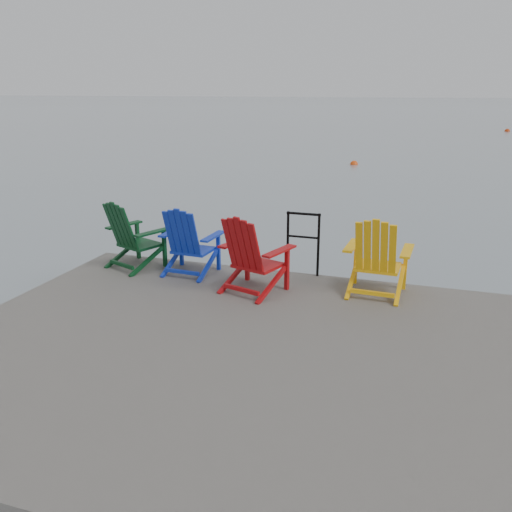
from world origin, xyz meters
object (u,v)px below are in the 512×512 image
(chair_red, at_px, (252,254))
(buoy_b, at_px, (354,165))
(chair_yellow, at_px, (377,256))
(chair_green, at_px, (132,235))
(chair_blue, at_px, (189,241))
(handrail, at_px, (303,238))
(buoy_d, at_px, (507,131))

(chair_red, xyz_separation_m, buoy_b, (-1.08, 16.56, -1.01))
(chair_yellow, bearing_deg, buoy_b, 101.64)
(chair_red, xyz_separation_m, chair_yellow, (1.53, 0.40, 0.00))
(chair_green, relative_size, chair_yellow, 0.97)
(chair_blue, xyz_separation_m, chair_red, (1.07, -0.41, 0.02))
(chair_red, relative_size, chair_yellow, 0.99)
(chair_green, relative_size, chair_blue, 1.02)
(handrail, bearing_deg, buoy_b, 95.60)
(chair_yellow, relative_size, buoy_d, 2.67)
(chair_green, distance_m, chair_red, 2.02)
(handrail, distance_m, buoy_b, 15.79)
(chair_red, xyz_separation_m, buoy_d, (7.00, 38.43, -1.01))
(buoy_b, bearing_deg, chair_blue, -89.98)
(chair_blue, distance_m, chair_yellow, 2.60)
(chair_green, relative_size, chair_red, 0.97)
(buoy_b, relative_size, buoy_d, 0.85)
(chair_blue, height_order, buoy_b, chair_blue)
(buoy_b, bearing_deg, handrail, -84.40)
(handrail, xyz_separation_m, chair_green, (-2.43, -0.47, -0.04))
(chair_green, height_order, buoy_d, chair_green)
(chair_blue, relative_size, buoy_b, 2.96)
(buoy_b, xyz_separation_m, buoy_d, (8.08, 21.87, 0.00))
(chair_blue, distance_m, buoy_d, 38.89)
(chair_green, bearing_deg, chair_red, 10.23)
(handrail, height_order, buoy_d, handrail)
(chair_blue, bearing_deg, handrail, 20.61)
(handrail, height_order, chair_red, chair_red)
(buoy_d, bearing_deg, handrail, -99.89)
(chair_red, bearing_deg, handrail, 79.93)
(chair_blue, xyz_separation_m, buoy_b, (-0.01, 16.15, -0.99))
(chair_red, height_order, buoy_d, chair_red)
(chair_blue, distance_m, chair_red, 1.15)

